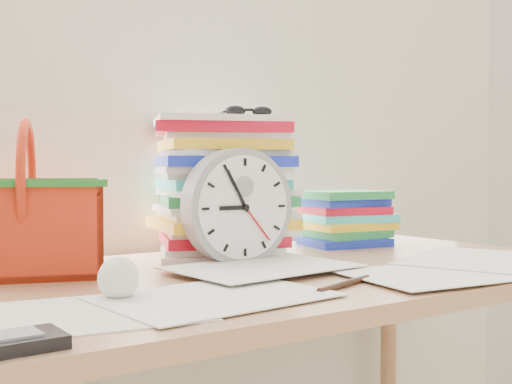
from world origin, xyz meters
TOP-DOWN VIEW (x-y plane):
  - curtain at (0.00, 1.98)m, footprint 2.40×0.01m
  - desk at (0.00, 1.60)m, footprint 1.40×0.70m
  - paper_stack at (0.06, 1.81)m, footprint 0.37×0.33m
  - clock at (0.01, 1.68)m, footprint 0.23×0.05m
  - sunglasses at (0.09, 1.77)m, footprint 0.15×0.13m
  - book_stack at (0.41, 1.82)m, footprint 0.26×0.21m
  - basket at (-0.37, 1.79)m, footprint 0.33×0.29m
  - crumpled_ball at (-0.32, 1.49)m, footprint 0.06×0.06m
  - pen at (0.02, 1.38)m, footprint 0.15×0.06m
  - scattered_papers at (0.00, 1.60)m, footprint 1.26×0.42m

SIDE VIEW (x-z plane):
  - desk at x=0.00m, z-range 0.30..1.05m
  - pen at x=0.02m, z-range 0.75..0.76m
  - scattered_papers at x=0.00m, z-range 0.75..0.77m
  - crumpled_ball at x=-0.32m, z-range 0.75..0.81m
  - book_stack at x=0.41m, z-range 0.75..0.89m
  - clock at x=0.01m, z-range 0.75..0.98m
  - basket at x=-0.37m, z-range 0.75..1.02m
  - paper_stack at x=0.06m, z-range 0.75..1.05m
  - sunglasses at x=0.09m, z-range 1.05..1.08m
  - curtain at x=0.00m, z-range 0.05..2.55m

